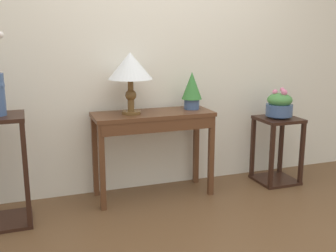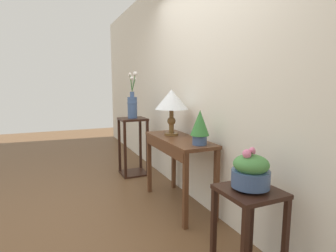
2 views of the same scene
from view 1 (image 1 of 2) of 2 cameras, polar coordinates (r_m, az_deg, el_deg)
name	(u,v)px [view 1 (image 1 of 2)]	position (r m, az deg, el deg)	size (l,w,h in m)	color
back_wall_with_art	(155,38)	(3.81, -1.82, 12.16)	(9.00, 0.10, 2.80)	silver
console_table	(154,127)	(3.57, -2.02, -0.08)	(1.05, 0.40, 0.77)	#56331E
table_lamp	(130,68)	(3.45, -5.31, 8.07)	(0.38, 0.38, 0.52)	brown
potted_plant_on_console	(192,89)	(3.70, 3.36, 5.21)	(0.18, 0.18, 0.34)	#3D5684
pedestal_stand_left	(2,171)	(3.35, -22.18, -5.83)	(0.38, 0.38, 0.86)	black
pedestal_stand_right	(277,150)	(4.14, 14.96, -3.28)	(0.38, 0.38, 0.65)	black
planter_bowl_wide_right	(280,105)	(4.04, 15.34, 2.90)	(0.25, 0.25, 0.29)	#3D5684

